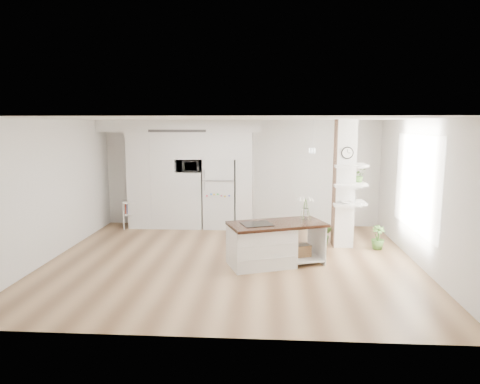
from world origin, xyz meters
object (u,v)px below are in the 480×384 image
object	(u,v)px
floor_plant_a	(326,235)
kitchen_island	(267,243)
refrigerator	(220,193)
bookshelf	(136,216)

from	to	relation	value
floor_plant_a	kitchen_island	bearing A→B (deg)	-131.45
kitchen_island	floor_plant_a	size ratio (longest dim) A/B	4.49
refrigerator	floor_plant_a	size ratio (longest dim) A/B	4.04
bookshelf	floor_plant_a	bearing A→B (deg)	-35.23
floor_plant_a	bookshelf	bearing A→B (deg)	164.75
refrigerator	kitchen_island	distance (m)	3.16
refrigerator	bookshelf	bearing A→B (deg)	-175.31
kitchen_island	floor_plant_a	world-z (taller)	kitchen_island
bookshelf	floor_plant_a	size ratio (longest dim) A/B	1.56
refrigerator	floor_plant_a	bearing A→B (deg)	-30.00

